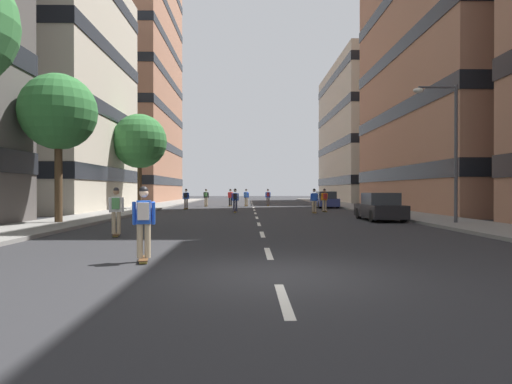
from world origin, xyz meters
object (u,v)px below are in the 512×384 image
Objects in this scene: parked_car_near at (380,208)px; skater_0 at (230,197)px; skater_4 at (246,196)px; skater_7 at (268,196)px; streetlamp_right at (448,138)px; skater_3 at (325,199)px; skater_5 at (314,199)px; skater_6 at (235,199)px; street_tree_far at (140,141)px; skater_1 at (186,197)px; street_tree_mid at (58,112)px; skater_9 at (116,208)px; skater_2 at (206,196)px; parked_car_mid at (326,200)px; skater_8 at (144,219)px.

parked_car_near is 22.64m from skater_0.
skater_4 and skater_7 have the same top height.
streetlamp_right is 3.65× the size of skater_3.
skater_6 is (-5.73, 0.96, 0.03)m from skater_5.
skater_4 reaches higher than parked_car_near.
street_tree_far is 6.13m from skater_1.
skater_3 is (11.16, -4.86, 0.00)m from skater_1.
skater_6 is at bearing -51.57° from skater_1.
skater_1 is (-12.59, 14.23, 0.32)m from parked_car_near.
parked_car_near is 2.47× the size of skater_0.
skater_4 is 1.00× the size of skater_7.
street_tree_far is 16.21m from skater_3.
street_tree_mid reaches higher than skater_5.
skater_9 is (-9.57, -15.83, 0.03)m from skater_5.
skater_1 is at bearing -127.43° from skater_4.
parked_car_near is 22.44m from skater_7.
streetlamp_right is (2.24, -3.41, 3.44)m from parked_car_near.
skater_7 is (6.31, 1.15, 0.00)m from skater_2.
skater_7 and skater_9 have the same top height.
street_tree_far is 4.45× the size of skater_9.
parked_car_mid is 9.80m from skater_0.
skater_3 is 6.80m from skater_6.
skater_5 is 1.00× the size of skater_7.
skater_4 is at bearing -159.48° from skater_7.
parked_car_near is at bearing 33.99° from skater_9.
skater_0 and skater_6 have the same top height.
skater_1 is at bearing 95.86° from skater_8.
street_tree_far is 4.45× the size of skater_2.
skater_2 is (4.92, 7.25, -4.75)m from street_tree_far.
skater_3 is (-1.42, -7.56, 0.32)m from parked_car_mid.
skater_1 is (-3.58, -6.54, 0.03)m from skater_0.
streetlamp_right reaches higher than skater_3.
street_tree_mid reaches higher than skater_2.
skater_2 is 6.42m from skater_7.
streetlamp_right reaches higher than skater_5.
skater_5 is at bearing -69.53° from skater_4.
skater_5 and skater_7 have the same top height.
parked_car_mid is 2.47× the size of skater_5.
skater_2 is 15.78m from skater_5.
parked_car_mid is 2.47× the size of skater_8.
street_tree_far reaches higher than skater_2.
streetlamp_right is 3.65× the size of skater_4.
parked_car_mid is 7.70m from skater_3.
streetlamp_right is at bearing 41.11° from skater_8.
parked_car_mid is at bearing 12.09° from skater_1.
skater_6 is at bearing 130.77° from streetlamp_right.
skater_1 is at bearing 91.43° from skater_9.
street_tree_far is 4.45× the size of skater_8.
parked_car_near is at bearing -61.01° from skater_2.
skater_8 is at bearing -97.29° from skater_7.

